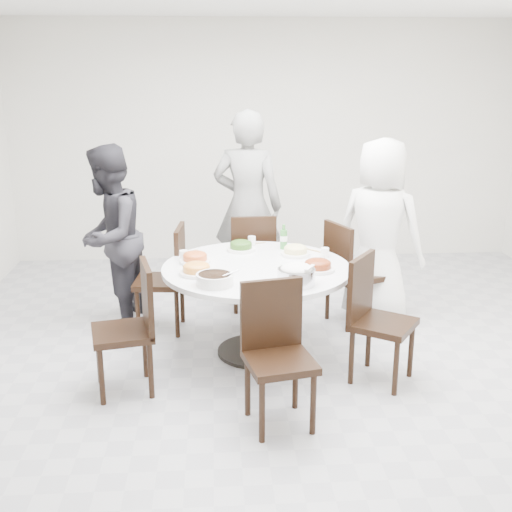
{
  "coord_description": "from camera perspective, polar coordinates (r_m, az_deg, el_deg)",
  "views": [
    {
      "loc": [
        -0.63,
        -4.6,
        2.29
      ],
      "look_at": [
        -0.31,
        0.29,
        0.82
      ],
      "focal_mm": 45.0,
      "sensor_mm": 36.0,
      "label": 1
    }
  ],
  "objects": [
    {
      "name": "diner_right",
      "position": [
        5.91,
        10.92,
        2.2
      ],
      "size": [
        0.98,
        0.91,
        1.68
      ],
      "primitive_type": "imported",
      "rotation": [
        0.0,
        0.0,
        2.52
      ],
      "color": "white",
      "rests_on": "floor"
    },
    {
      "name": "tea_cups",
      "position": [
        5.64,
        -0.53,
        1.27
      ],
      "size": [
        0.07,
        0.07,
        0.08
      ],
      "primitive_type": "cylinder",
      "color": "white",
      "rests_on": "dining_table"
    },
    {
      "name": "chair_n",
      "position": [
        6.18,
        -0.39,
        -0.38
      ],
      "size": [
        0.44,
        0.44,
        0.95
      ],
      "primitive_type": "cube",
      "rotation": [
        0.0,
        0.0,
        3.19
      ],
      "color": "black",
      "rests_on": "floor"
    },
    {
      "name": "rice_bowl",
      "position": [
        4.66,
        3.6,
        -1.84
      ],
      "size": [
        0.28,
        0.28,
        0.12
      ],
      "primitive_type": "cylinder",
      "color": "silver",
      "rests_on": "dining_table"
    },
    {
      "name": "dish_tofu",
      "position": [
        4.91,
        -5.31,
        -1.24
      ],
      "size": [
        0.27,
        0.27,
        0.07
      ],
      "primitive_type": "cylinder",
      "color": "white",
      "rests_on": "dining_table"
    },
    {
      "name": "chair_sw",
      "position": [
        4.69,
        -11.82,
        -6.43
      ],
      "size": [
        0.5,
        0.5,
        0.95
      ],
      "primitive_type": "cube",
      "rotation": [
        0.0,
        0.0,
        4.93
      ],
      "color": "black",
      "rests_on": "floor"
    },
    {
      "name": "chair_s",
      "position": [
        4.17,
        2.14,
        -9.09
      ],
      "size": [
        0.5,
        0.5,
        0.95
      ],
      "primitive_type": "cube",
      "rotation": [
        0.0,
        0.0,
        6.5
      ],
      "color": "black",
      "rests_on": "floor"
    },
    {
      "name": "dish_orange",
      "position": [
        5.19,
        -5.44,
        -0.24
      ],
      "size": [
        0.25,
        0.25,
        0.07
      ],
      "primitive_type": "cylinder",
      "color": "white",
      "rests_on": "dining_table"
    },
    {
      "name": "dining_table",
      "position": [
        5.21,
        0.04,
        -4.85
      ],
      "size": [
        1.5,
        1.5,
        0.75
      ],
      "primitive_type": "cylinder",
      "color": "white",
      "rests_on": "floor"
    },
    {
      "name": "beverage_bottle",
      "position": [
        5.55,
        2.47,
        1.72
      ],
      "size": [
        0.06,
        0.06,
        0.22
      ],
      "primitive_type": "cylinder",
      "color": "#30762F",
      "rests_on": "dining_table"
    },
    {
      "name": "floor",
      "position": [
        5.17,
        3.7,
        -9.61
      ],
      "size": [
        6.0,
        6.0,
        0.01
      ],
      "primitive_type": "cube",
      "color": "#A9A8AD",
      "rests_on": "ground"
    },
    {
      "name": "chair_ne",
      "position": [
        5.87,
        8.75,
        -1.51
      ],
      "size": [
        0.55,
        0.55,
        0.95
      ],
      "primitive_type": "cube",
      "rotation": [
        0.0,
        0.0,
        1.96
      ],
      "color": "black",
      "rests_on": "floor"
    },
    {
      "name": "dish_redbrown",
      "position": [
        4.99,
        5.51,
        -0.95
      ],
      "size": [
        0.26,
        0.26,
        0.07
      ],
      "primitive_type": "cylinder",
      "color": "white",
      "rests_on": "dining_table"
    },
    {
      "name": "chopsticks",
      "position": [
        5.68,
        -0.59,
        1.03
      ],
      "size": [
        0.24,
        0.04,
        0.01
      ],
      "primitive_type": null,
      "color": "tan",
      "rests_on": "dining_table"
    },
    {
      "name": "chair_nw",
      "position": [
        5.71,
        -8.58,
        -2.04
      ],
      "size": [
        0.46,
        0.46,
        0.95
      ],
      "primitive_type": "cube",
      "rotation": [
        0.0,
        0.0,
        4.62
      ],
      "color": "black",
      "rests_on": "floor"
    },
    {
      "name": "wall_front",
      "position": [
        1.93,
        16.09,
        -11.38
      ],
      "size": [
        6.0,
        0.01,
        2.8
      ],
      "primitive_type": "cube",
      "color": "silver",
      "rests_on": "ground"
    },
    {
      "name": "diner_middle",
      "position": [
        6.34,
        -0.75,
        4.44
      ],
      "size": [
        0.78,
        0.6,
        1.89
      ],
      "primitive_type": "imported",
      "rotation": [
        0.0,
        0.0,
        2.9
      ],
      "color": "black",
      "rests_on": "floor"
    },
    {
      "name": "dish_pale",
      "position": [
        5.38,
        3.53,
        0.4
      ],
      "size": [
        0.25,
        0.25,
        0.07
      ],
      "primitive_type": "cylinder",
      "color": "white",
      "rests_on": "dining_table"
    },
    {
      "name": "diner_left",
      "position": [
        5.83,
        -12.93,
        1.64
      ],
      "size": [
        0.78,
        0.91,
        1.63
      ],
      "primitive_type": "imported",
      "rotation": [
        0.0,
        0.0,
        4.49
      ],
      "color": "black",
      "rests_on": "floor"
    },
    {
      "name": "dish_greens",
      "position": [
        5.5,
        -1.34,
        0.79
      ],
      "size": [
        0.24,
        0.24,
        0.06
      ],
      "primitive_type": "cylinder",
      "color": "white",
      "rests_on": "dining_table"
    },
    {
      "name": "soup_bowl",
      "position": [
        4.66,
        -3.69,
        -2.09
      ],
      "size": [
        0.27,
        0.27,
        0.08
      ],
      "primitive_type": "cylinder",
      "color": "white",
      "rests_on": "dining_table"
    },
    {
      "name": "chair_se",
      "position": [
        4.83,
        11.27,
        -5.71
      ],
      "size": [
        0.58,
        0.58,
        0.95
      ],
      "primitive_type": "cube",
      "rotation": [
        0.0,
        0.0,
        7.25
      ],
      "color": "black",
      "rests_on": "floor"
    },
    {
      "name": "wall_back",
      "position": [
        7.67,
        1.01,
        10.03
      ],
      "size": [
        6.0,
        0.01,
        2.8
      ],
      "primitive_type": "cube",
      "color": "silver",
      "rests_on": "ground"
    }
  ]
}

